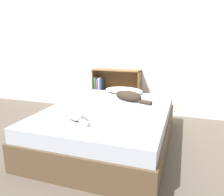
{
  "coord_description": "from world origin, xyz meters",
  "views": [
    {
      "loc": [
        0.94,
        -2.65,
        1.37
      ],
      "look_at": [
        0.0,
        0.16,
        0.61
      ],
      "focal_mm": 35.0,
      "sensor_mm": 36.0,
      "label": 1
    }
  ],
  "objects_px": {
    "pillow": "(124,90)",
    "bookshelf": "(115,90)",
    "cat_dark": "(129,96)",
    "bed": "(108,126)",
    "cat_light": "(73,113)"
  },
  "relations": [
    {
      "from": "pillow",
      "to": "bookshelf",
      "type": "bearing_deg",
      "value": 122.39
    },
    {
      "from": "pillow",
      "to": "cat_dark",
      "type": "relative_size",
      "value": 1.1
    },
    {
      "from": "pillow",
      "to": "bookshelf",
      "type": "height_order",
      "value": "bookshelf"
    },
    {
      "from": "pillow",
      "to": "bookshelf",
      "type": "xyz_separation_m",
      "value": [
        -0.32,
        0.51,
        -0.12
      ]
    },
    {
      "from": "bed",
      "to": "bookshelf",
      "type": "relative_size",
      "value": 2.26
    },
    {
      "from": "cat_dark",
      "to": "bookshelf",
      "type": "relative_size",
      "value": 0.63
    },
    {
      "from": "cat_light",
      "to": "pillow",
      "type": "bearing_deg",
      "value": -66.51
    },
    {
      "from": "cat_light",
      "to": "bookshelf",
      "type": "height_order",
      "value": "bookshelf"
    },
    {
      "from": "bed",
      "to": "pillow",
      "type": "distance_m",
      "value": 0.93
    },
    {
      "from": "bed",
      "to": "cat_dark",
      "type": "bearing_deg",
      "value": 68.14
    },
    {
      "from": "bookshelf",
      "to": "cat_light",
      "type": "bearing_deg",
      "value": -86.56
    },
    {
      "from": "bookshelf",
      "to": "pillow",
      "type": "bearing_deg",
      "value": -57.61
    },
    {
      "from": "cat_dark",
      "to": "cat_light",
      "type": "bearing_deg",
      "value": 87.68
    },
    {
      "from": "cat_light",
      "to": "bookshelf",
      "type": "distance_m",
      "value": 1.94
    },
    {
      "from": "bed",
      "to": "pillow",
      "type": "relative_size",
      "value": 3.25
    }
  ]
}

